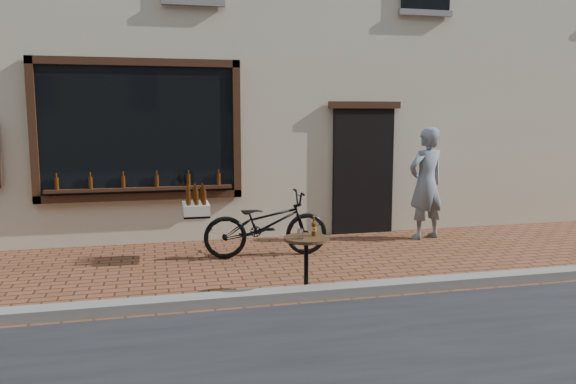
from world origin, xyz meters
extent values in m
plane|color=brown|center=(0.00, 0.00, 0.00)|extent=(90.00, 90.00, 0.00)
cube|color=slate|center=(0.00, 0.20, 0.06)|extent=(90.00, 0.25, 0.12)
cube|color=black|center=(-1.90, 3.45, 1.85)|extent=(3.00, 0.06, 2.00)
cube|color=black|center=(-1.90, 3.43, 2.91)|extent=(3.24, 0.10, 0.12)
cube|color=black|center=(-1.90, 3.43, 0.79)|extent=(3.24, 0.10, 0.12)
cube|color=black|center=(-3.46, 3.43, 1.85)|extent=(0.12, 0.10, 2.24)
cube|color=black|center=(-0.34, 3.43, 1.85)|extent=(0.12, 0.10, 2.24)
cube|color=black|center=(-1.90, 3.38, 0.92)|extent=(2.90, 0.16, 0.05)
cube|color=black|center=(1.90, 3.46, 1.10)|extent=(1.10, 0.10, 2.20)
cube|color=black|center=(1.90, 3.43, 2.26)|extent=(1.30, 0.10, 0.12)
cylinder|color=#3D1C07|center=(-3.15, 3.38, 1.04)|extent=(0.06, 0.06, 0.19)
cylinder|color=#3D1C07|center=(-2.65, 3.38, 1.04)|extent=(0.06, 0.06, 0.19)
cylinder|color=#3D1C07|center=(-2.15, 3.38, 1.04)|extent=(0.06, 0.06, 0.19)
cylinder|color=#3D1C07|center=(-1.65, 3.38, 1.04)|extent=(0.06, 0.06, 0.19)
cylinder|color=#3D1C07|center=(-1.15, 3.38, 1.04)|extent=(0.06, 0.06, 0.19)
cylinder|color=#3D1C07|center=(-0.65, 3.38, 1.04)|extent=(0.06, 0.06, 0.19)
imported|color=black|center=(-0.10, 2.21, 0.49)|extent=(1.86, 0.67, 0.97)
cube|color=black|center=(-1.12, 2.22, 0.67)|extent=(0.37, 0.52, 0.03)
cube|color=beige|center=(-1.12, 2.22, 0.76)|extent=(0.37, 0.55, 0.15)
cylinder|color=#3D1C07|center=(-1.02, 2.03, 0.94)|extent=(0.06, 0.06, 0.21)
cylinder|color=#3D1C07|center=(-1.12, 2.03, 0.94)|extent=(0.06, 0.06, 0.21)
cylinder|color=#3D1C07|center=(-1.23, 2.03, 0.94)|extent=(0.06, 0.06, 0.21)
cylinder|color=#3D1C07|center=(-1.01, 2.16, 0.94)|extent=(0.06, 0.06, 0.21)
cylinder|color=#3D1C07|center=(-1.12, 2.16, 0.94)|extent=(0.06, 0.06, 0.21)
cylinder|color=#3D1C07|center=(-1.23, 2.16, 0.94)|extent=(0.06, 0.06, 0.21)
cylinder|color=#3D1C07|center=(-1.01, 2.29, 0.94)|extent=(0.06, 0.06, 0.21)
cylinder|color=#3D1C07|center=(-1.12, 2.29, 0.94)|extent=(0.06, 0.06, 0.21)
cylinder|color=#3D1C07|center=(-1.23, 2.29, 0.94)|extent=(0.06, 0.06, 0.21)
cylinder|color=#3D1C07|center=(-1.01, 2.42, 0.94)|extent=(0.06, 0.06, 0.21)
cylinder|color=#3D1C07|center=(-1.12, 2.42, 0.94)|extent=(0.06, 0.06, 0.21)
cylinder|color=black|center=(0.01, 0.35, 0.01)|extent=(0.39, 0.39, 0.03)
cylinder|color=black|center=(0.01, 0.35, 0.34)|extent=(0.05, 0.05, 0.62)
cylinder|color=black|center=(0.01, 0.35, 0.67)|extent=(0.53, 0.53, 0.04)
cylinder|color=gold|center=(0.12, 0.40, 0.77)|extent=(0.06, 0.06, 0.05)
cylinder|color=white|center=(-0.08, 0.29, 0.74)|extent=(0.07, 0.07, 0.12)
imported|color=slate|center=(2.77, 2.77, 0.94)|extent=(0.78, 0.61, 1.89)
camera|label=1|loc=(-1.69, -5.81, 2.10)|focal=35.00mm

